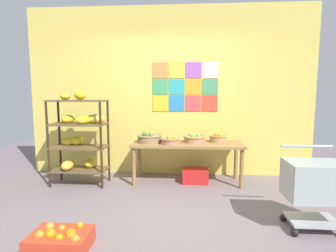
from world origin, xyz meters
TOP-DOWN VIEW (x-y plane):
  - ground at (0.00, 0.00)m, footprint 9.16×9.16m
  - back_wall_with_art at (0.00, 1.61)m, footprint 4.92×0.07m
  - banana_shelf_unit at (-1.36, 0.97)m, footprint 0.85×0.51m
  - display_table at (0.33, 1.15)m, footprint 1.75×0.60m
  - fruit_basket_left at (0.06, 1.03)m, footprint 0.30×0.30m
  - fruit_basket_right at (0.44, 1.19)m, footprint 0.35×0.35m
  - fruit_basket_back_right at (0.83, 1.26)m, footprint 0.29×0.29m
  - fruit_basket_centre at (-0.28, 1.15)m, footprint 0.40×0.40m
  - produce_crate_under_table at (0.46, 1.16)m, footprint 0.41×0.36m
  - orange_crate_foreground at (-0.83, -0.83)m, footprint 0.53×0.38m
  - shopping_cart at (1.64, -0.28)m, footprint 0.57×0.47m

SIDE VIEW (x-z plane):
  - ground at x=0.00m, z-range 0.00..0.00m
  - orange_crate_foreground at x=-0.83m, z-range -0.01..0.19m
  - produce_crate_under_table at x=0.46m, z-range 0.00..0.20m
  - shopping_cart at x=1.64m, z-range 0.07..0.93m
  - display_table at x=0.33m, z-range 0.25..0.89m
  - fruit_basket_left at x=0.06m, z-range 0.63..0.77m
  - fruit_basket_right at x=0.44m, z-range 0.63..0.78m
  - fruit_basket_centre at x=-0.28m, z-range 0.63..0.80m
  - fruit_basket_back_right at x=0.83m, z-range 0.64..0.80m
  - banana_shelf_unit at x=-1.36m, z-range 0.03..1.51m
  - back_wall_with_art at x=0.00m, z-range 0.00..2.90m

